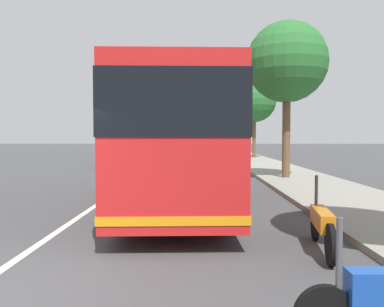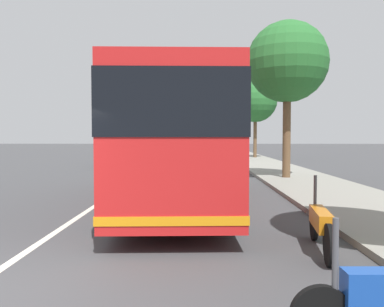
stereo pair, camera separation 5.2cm
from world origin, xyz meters
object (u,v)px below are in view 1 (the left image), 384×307
object	(u,v)px
motorcycle_mid_row	(322,224)
roadside_tree_mid_block	(287,63)
car_oncoming	(162,146)
coach_bus	(177,136)
roadside_tree_far_block	(254,101)
car_behind_bus	(119,156)
car_side_street	(130,152)

from	to	relation	value
motorcycle_mid_row	roadside_tree_mid_block	xyz separation A→B (m)	(11.48, -1.95, 4.95)
car_oncoming	coach_bus	bearing A→B (deg)	6.44
car_oncoming	roadside_tree_far_block	xyz separation A→B (m)	(-18.94, -10.10, 4.63)
car_behind_bus	car_oncoming	world-z (taller)	car_behind_bus
coach_bus	roadside_tree_far_block	xyz separation A→B (m)	(24.27, -5.88, 3.29)
car_side_street	roadside_tree_far_block	world-z (taller)	roadside_tree_far_block
roadside_tree_far_block	car_oncoming	bearing A→B (deg)	28.07
car_behind_bus	roadside_tree_mid_block	bearing A→B (deg)	45.31
coach_bus	car_side_street	size ratio (longest dim) A/B	2.40
car_oncoming	roadside_tree_mid_block	world-z (taller)	roadside_tree_mid_block
car_side_street	car_oncoming	distance (m)	20.86
motorcycle_mid_row	roadside_tree_far_block	xyz separation A→B (m)	(29.47, -3.07, 4.85)
car_side_street	roadside_tree_far_block	xyz separation A→B (m)	(1.90, -11.12, 4.63)
motorcycle_mid_row	car_side_street	bearing A→B (deg)	24.37
car_oncoming	car_side_street	bearing A→B (deg)	-1.94
roadside_tree_mid_block	coach_bus	bearing A→B (deg)	142.81
roadside_tree_far_block	roadside_tree_mid_block	bearing A→B (deg)	176.43
car_side_street	roadside_tree_mid_block	world-z (taller)	roadside_tree_mid_block
coach_bus	car_behind_bus	bearing A→B (deg)	15.56
coach_bus	roadside_tree_mid_block	world-z (taller)	roadside_tree_mid_block
car_behind_bus	roadside_tree_far_block	size ratio (longest dim) A/B	0.58
car_behind_bus	roadside_tree_mid_block	size ratio (longest dim) A/B	0.58
car_side_street	car_behind_bus	xyz separation A→B (m)	(-8.12, -0.64, 0.02)
coach_bus	car_side_street	bearing A→B (deg)	10.86
motorcycle_mid_row	roadside_tree_mid_block	bearing A→B (deg)	-1.54
coach_bus	car_behind_bus	xyz separation A→B (m)	(14.25, 4.60, -1.33)
car_oncoming	car_behind_bus	bearing A→B (deg)	0.11
car_behind_bus	roadside_tree_far_block	distance (m)	15.22
roadside_tree_mid_block	motorcycle_mid_row	bearing A→B (deg)	170.38
motorcycle_mid_row	car_side_street	world-z (taller)	car_side_street
motorcycle_mid_row	roadside_tree_mid_block	distance (m)	12.65
motorcycle_mid_row	car_behind_bus	distance (m)	20.81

